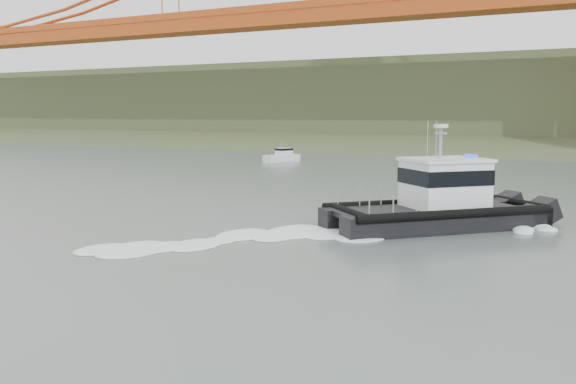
{
  "coord_description": "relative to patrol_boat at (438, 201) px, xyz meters",
  "views": [
    {
      "loc": [
        16.67,
        -22.52,
        6.46
      ],
      "look_at": [
        1.2,
        6.5,
        2.4
      ],
      "focal_mm": 40.0,
      "sensor_mm": 36.0,
      "label": 1
    }
  ],
  "objects": [
    {
      "name": "headlands",
      "position": [
        -7.3,
        112.39,
        5.53
      ],
      "size": [
        500.0,
        105.36,
        27.12
      ],
      "color": "#3D512E",
      "rests_on": "ground"
    },
    {
      "name": "ground",
      "position": [
        -7.3,
        -13.11,
        -1.51
      ],
      "size": [
        400.0,
        400.0,
        0.0
      ],
      "primitive_type": "plane",
      "color": "#51615D",
      "rests_on": "ground"
    },
    {
      "name": "patrol_boat",
      "position": [
        0.0,
        0.0,
        0.0
      ],
      "size": [
        11.84,
        12.17,
        6.05
      ],
      "rotation": [
        0.0,
        0.0,
        -0.76
      ],
      "color": "black",
      "rests_on": "ground"
    },
    {
      "name": "motorboat",
      "position": [
        -31.59,
        39.57,
        -0.81
      ],
      "size": [
        3.48,
        5.44,
        2.84
      ],
      "rotation": [
        0.0,
        0.0,
        -0.37
      ],
      "color": "silver",
      "rests_on": "ground"
    }
  ]
}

